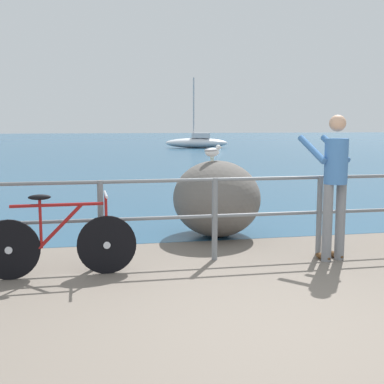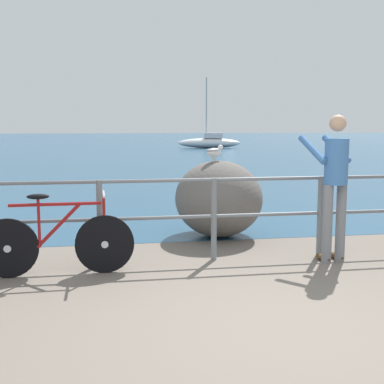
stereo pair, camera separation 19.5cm
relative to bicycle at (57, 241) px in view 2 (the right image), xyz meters
The scene contains 8 objects.
ground_plane 18.26m from the bicycle, 84.22° to the left, with size 120.00×120.00×0.10m, color #6B6056.
sea_surface 46.39m from the bicycle, 87.73° to the left, with size 120.00×90.00×0.01m, color navy.
promenade_railing 1.89m from the bicycle, 10.78° to the left, with size 8.34×0.07×1.02m.
bicycle is the anchor object (origin of this frame).
person_at_railing 3.32m from the bicycle, ahead, with size 0.55×0.67×1.78m.
breakwater_boulder_main 2.75m from the bicycle, 37.22° to the left, with size 1.30×1.43×1.13m.
seagull 2.82m from the bicycle, 37.96° to the left, with size 0.33×0.23×0.23m.
sailboat 30.42m from the bicycle, 75.48° to the left, with size 4.57×2.16×4.90m.
Camera 2 is at (-1.26, -3.76, 1.67)m, focal length 47.09 mm.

